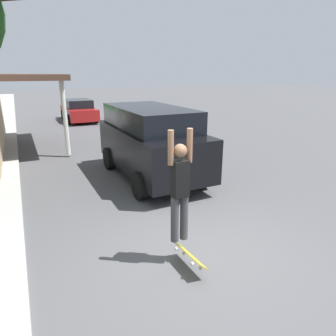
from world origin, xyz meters
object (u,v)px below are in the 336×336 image
suv_parked (150,140)px  skateboard (190,255)px  skateboarder (180,186)px  car_down_street (79,111)px

suv_parked → skateboard: bearing=-105.5°
skateboarder → skateboard: skateboarder is taller
skateboarder → suv_parked: bearing=72.8°
car_down_street → skateboarder: skateboarder is taller
car_down_street → skateboard: (-1.41, -16.73, -0.44)m
skateboard → skateboarder: bearing=103.4°
suv_parked → car_down_street: bearing=89.1°
car_down_street → skateboard: bearing=-94.8°
skateboarder → skateboard: (0.06, -0.25, -1.11)m
suv_parked → skateboard: 4.65m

